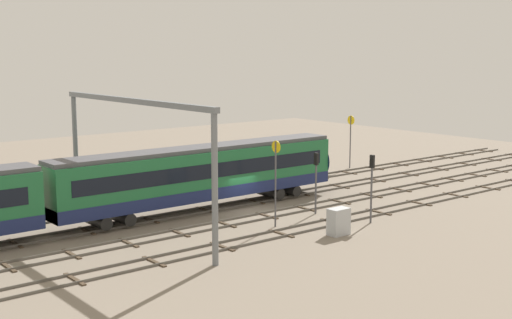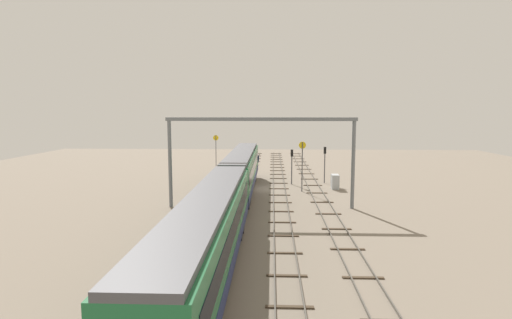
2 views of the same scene
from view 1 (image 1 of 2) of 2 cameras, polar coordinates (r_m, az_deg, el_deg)
The scene contains 12 objects.
ground_plane at distance 52.05m, azimuth -0.65°, elevation -4.30°, with size 103.52×103.52×0.00m, color gray.
track_near_foreground at distance 47.19m, azimuth 4.37°, elevation -5.65°, with size 87.52×2.40×0.16m.
track_second_near at distance 50.38m, azimuth 0.91°, elevation -4.68°, with size 87.52×2.40×0.16m.
track_with_train at distance 53.73m, azimuth -2.11°, elevation -3.81°, with size 87.52×2.40×0.16m.
track_second_far at distance 57.23m, azimuth -4.77°, elevation -3.04°, with size 87.52×2.40×0.16m.
train at distance 46.12m, azimuth -16.75°, elevation -3.05°, with size 50.40×3.24×4.80m.
overhead_gantry at distance 45.38m, azimuth -10.18°, elevation 2.23°, with size 0.40×18.73×8.99m.
speed_sign_near_foreground at distance 46.65m, azimuth 1.65°, elevation -1.16°, with size 0.14×0.84×6.00m.
speed_sign_mid_trackside at distance 71.09m, azimuth 7.89°, elevation 2.11°, with size 0.14×0.94×5.45m.
signal_light_trackside_approach at distance 50.71m, azimuth 5.04°, elevation -1.23°, with size 0.31×0.32×4.60m.
signal_light_trackside_departure at distance 48.47m, azimuth 9.64°, elevation -1.61°, with size 0.31×0.32×4.86m.
relay_cabinet at distance 45.50m, azimuth 6.91°, elevation -5.17°, with size 1.45×0.88×1.79m.
Camera 1 is at (-31.47, -39.68, 12.02)m, focal length 47.96 mm.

